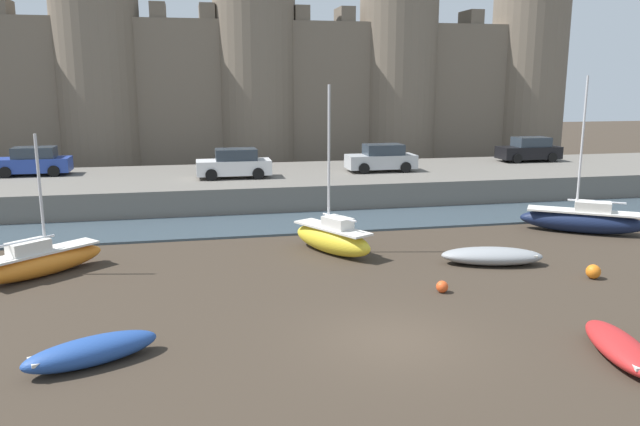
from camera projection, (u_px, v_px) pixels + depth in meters
The scene contains 16 objects.
ground_plane at pixel (393, 340), 16.49m from camera, with size 160.00×160.00×0.00m, color #382D23.
water_channel at pixel (301, 223), 29.88m from camera, with size 80.00×4.50×0.10m, color #3D4C56.
quay_road at pixel (279, 185), 36.68m from camera, with size 56.86×10.00×1.41m, color #666059.
castle at pixel (255, 76), 46.80m from camera, with size 51.63×6.77×18.46m.
rowboat_foreground_right at pixel (620, 347), 15.31m from camera, with size 1.70×3.41×0.59m.
rowboat_midflat_left at pixel (92, 350), 14.99m from camera, with size 3.33×2.20×0.68m.
sailboat_midflat_right at pixel (583, 219), 28.01m from camera, with size 5.14×3.99×6.95m.
sailboat_near_channel_left at pixel (332, 238), 24.63m from camera, with size 2.99×4.14×6.58m.
sailboat_foreground_centre at pixel (39, 261), 21.75m from camera, with size 4.29×3.97×4.97m.
rowboat_midflat_centre at pixel (492, 256), 23.20m from camera, with size 3.94×2.20×0.64m.
mooring_buoy_near_channel at pixel (442, 287), 20.13m from camera, with size 0.39×0.39×0.39m, color #E04C1E.
mooring_buoy_near_shore at pixel (593, 272), 21.55m from camera, with size 0.50×0.50×0.50m, color orange.
car_quay_centre_west at pixel (33, 162), 35.59m from camera, with size 4.10×1.89×1.62m.
car_quay_east at pixel (382, 158), 37.15m from camera, with size 4.10×1.89×1.62m.
car_quay_west at pixel (234, 164), 34.67m from camera, with size 4.10×1.89×1.62m.
car_quay_centre_east at pixel (529, 150), 41.81m from camera, with size 4.10×1.89×1.62m.
Camera 1 is at (-5.06, -14.71, 6.70)m, focal length 35.00 mm.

